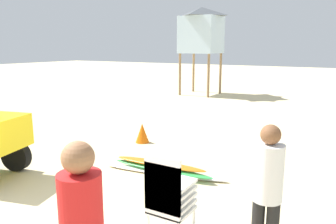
{
  "coord_description": "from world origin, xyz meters",
  "views": [
    {
      "loc": [
        3.25,
        -2.1,
        2.45
      ],
      "look_at": [
        -0.19,
        3.78,
        1.08
      ],
      "focal_mm": 35.19,
      "sensor_mm": 36.0,
      "label": 1
    }
  ],
  "objects_px": {
    "surfboard_pile": "(162,169)",
    "lifeguard_tower": "(201,30)",
    "lifeguard_near_right": "(267,188)",
    "stacked_plastic_chairs": "(168,193)",
    "traffic_cone_near": "(142,133)"
  },
  "relations": [
    {
      "from": "lifeguard_near_right",
      "to": "stacked_plastic_chairs",
      "type": "bearing_deg",
      "value": -168.55
    },
    {
      "from": "surfboard_pile",
      "to": "stacked_plastic_chairs",
      "type": "bearing_deg",
      "value": -56.91
    },
    {
      "from": "surfboard_pile",
      "to": "lifeguard_tower",
      "type": "xyz_separation_m",
      "value": [
        -3.96,
        10.29,
        3.11
      ]
    },
    {
      "from": "lifeguard_near_right",
      "to": "traffic_cone_near",
      "type": "xyz_separation_m",
      "value": [
        -3.97,
        3.33,
        -0.69
      ]
    },
    {
      "from": "lifeguard_near_right",
      "to": "lifeguard_tower",
      "type": "height_order",
      "value": "lifeguard_tower"
    },
    {
      "from": "surfboard_pile",
      "to": "lifeguard_tower",
      "type": "distance_m",
      "value": 11.46
    },
    {
      "from": "surfboard_pile",
      "to": "traffic_cone_near",
      "type": "height_order",
      "value": "traffic_cone_near"
    },
    {
      "from": "surfboard_pile",
      "to": "lifeguard_near_right",
      "type": "height_order",
      "value": "lifeguard_near_right"
    },
    {
      "from": "surfboard_pile",
      "to": "lifeguard_tower",
      "type": "bearing_deg",
      "value": 111.06
    },
    {
      "from": "stacked_plastic_chairs",
      "to": "traffic_cone_near",
      "type": "distance_m",
      "value": 4.58
    },
    {
      "from": "traffic_cone_near",
      "to": "stacked_plastic_chairs",
      "type": "bearing_deg",
      "value": -51.29
    },
    {
      "from": "surfboard_pile",
      "to": "traffic_cone_near",
      "type": "bearing_deg",
      "value": 134.58
    },
    {
      "from": "stacked_plastic_chairs",
      "to": "traffic_cone_near",
      "type": "xyz_separation_m",
      "value": [
        -2.85,
        3.55,
        -0.45
      ]
    },
    {
      "from": "traffic_cone_near",
      "to": "lifeguard_near_right",
      "type": "bearing_deg",
      "value": -39.96
    },
    {
      "from": "stacked_plastic_chairs",
      "to": "lifeguard_tower",
      "type": "height_order",
      "value": "lifeguard_tower"
    }
  ]
}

